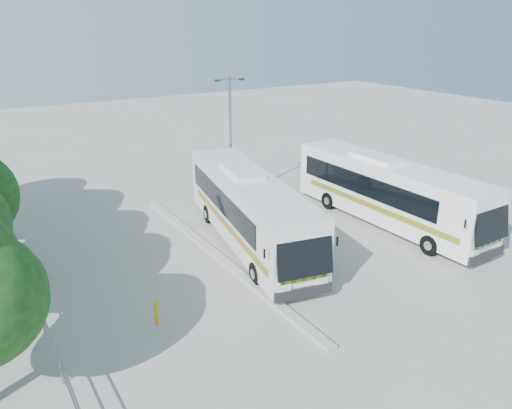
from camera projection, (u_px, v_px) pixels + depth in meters
ground at (285, 262)px, 21.94m from camera, size 100.00×100.00×0.00m
kerb_divider at (217, 255)px, 22.38m from camera, size 0.40×16.00×0.15m
railing at (23, 267)px, 19.95m from camera, size 0.06×22.00×1.00m
coach_main at (249, 209)px, 23.09m from camera, size 4.51×11.98×3.26m
coach_adjacent at (388, 191)px, 25.47m from camera, size 2.62×11.76×3.25m
lamppost at (231, 134)px, 28.25m from camera, size 1.75×0.36×7.14m
bollard at (156, 312)px, 17.30m from camera, size 0.15×0.15×0.97m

